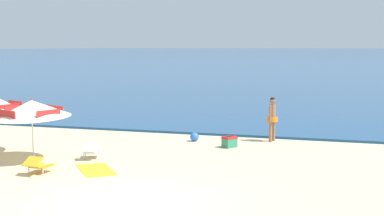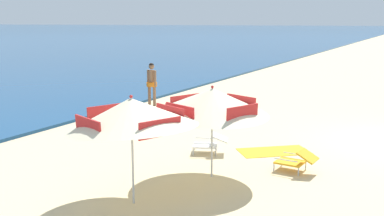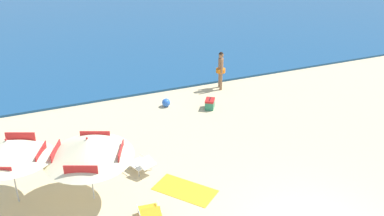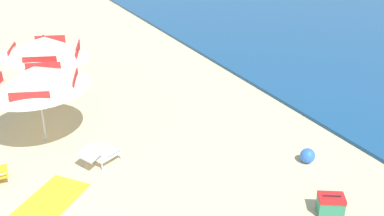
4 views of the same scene
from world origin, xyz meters
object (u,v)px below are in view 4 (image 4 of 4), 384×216
beach_umbrella_striped_second (45,47)px  cooler_box (331,205)px  beach_umbrella_striped_main (36,77)px  beach_ball (308,156)px  beach_towel (46,204)px  lounge_chair_under_umbrella (99,153)px

beach_umbrella_striped_second → cooler_box: beach_umbrella_striped_second is taller
beach_umbrella_striped_second → cooler_box: (7.45, 3.40, -1.50)m
beach_umbrella_striped_main → beach_ball: bearing=51.7°
beach_umbrella_striped_second → beach_ball: (5.87, 4.24, -1.54)m
beach_umbrella_striped_main → beach_umbrella_striped_second: (-1.98, 0.68, 0.04)m
cooler_box → beach_towel: 5.54m
beach_umbrella_striped_second → beach_ball: size_ratio=9.08×
cooler_box → lounge_chair_under_umbrella: bearing=-139.4°
lounge_chair_under_umbrella → beach_towel: bearing=-58.3°
beach_umbrella_striped_main → cooler_box: size_ratio=5.56×
beach_umbrella_striped_second → beach_ball: bearing=35.9°
lounge_chair_under_umbrella → beach_ball: bearing=61.5°
lounge_chair_under_umbrella → beach_towel: size_ratio=0.56×
beach_umbrella_striped_second → beach_ball: 7.40m
beach_ball → cooler_box: bearing=-28.1°
beach_umbrella_striped_second → lounge_chair_under_umbrella: beach_umbrella_striped_second is taller
beach_ball → beach_towel: beach_ball is taller
beach_umbrella_striped_second → beach_towel: beach_umbrella_striped_second is taller
beach_umbrella_striped_main → beach_umbrella_striped_second: bearing=161.1°
beach_umbrella_striped_main → lounge_chair_under_umbrella: 2.31m
lounge_chair_under_umbrella → beach_ball: 4.69m
cooler_box → beach_towel: cooler_box is taller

